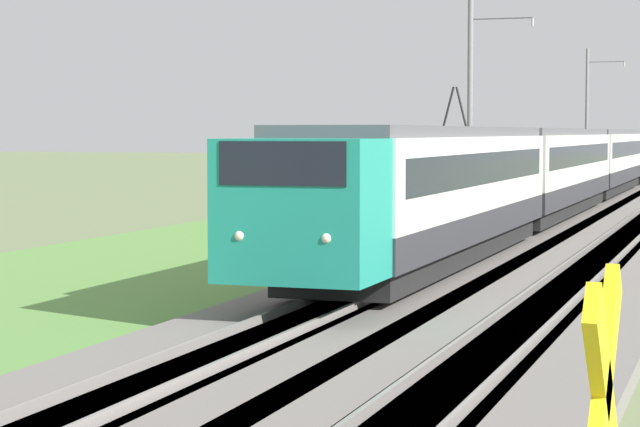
% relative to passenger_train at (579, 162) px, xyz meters
% --- Properties ---
extents(ballast_main, '(240.00, 4.40, 0.30)m').
position_rel_passenger_train_xyz_m(ballast_main, '(-7.36, 0.00, -2.12)').
color(ballast_main, slate).
rests_on(ballast_main, ground).
extents(track_main, '(240.00, 1.57, 0.45)m').
position_rel_passenger_train_xyz_m(track_main, '(-7.36, 0.00, -2.11)').
color(track_main, '#4C4238').
rests_on(track_main, ground).
extents(grass_verge, '(240.00, 13.06, 0.12)m').
position_rel_passenger_train_xyz_m(grass_verge, '(-7.36, 6.57, -2.21)').
color(grass_verge, '#5B8E42').
rests_on(grass_verge, ground).
extents(passenger_train, '(78.85, 2.91, 4.88)m').
position_rel_passenger_train_xyz_m(passenger_train, '(0.00, 0.00, 0.00)').
color(passenger_train, teal).
rests_on(passenger_train, ground).
extents(catenary_mast_mid, '(0.22, 2.56, 8.93)m').
position_rel_passenger_train_xyz_m(catenary_mast_mid, '(-11.63, 2.70, 2.34)').
color(catenary_mast_mid, slate).
rests_on(catenary_mast_mid, ground).
extents(catenary_mast_far, '(0.22, 2.56, 9.25)m').
position_rel_passenger_train_xyz_m(catenary_mast_far, '(25.62, 2.70, 2.50)').
color(catenary_mast_far, slate).
rests_on(catenary_mast_far, ground).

